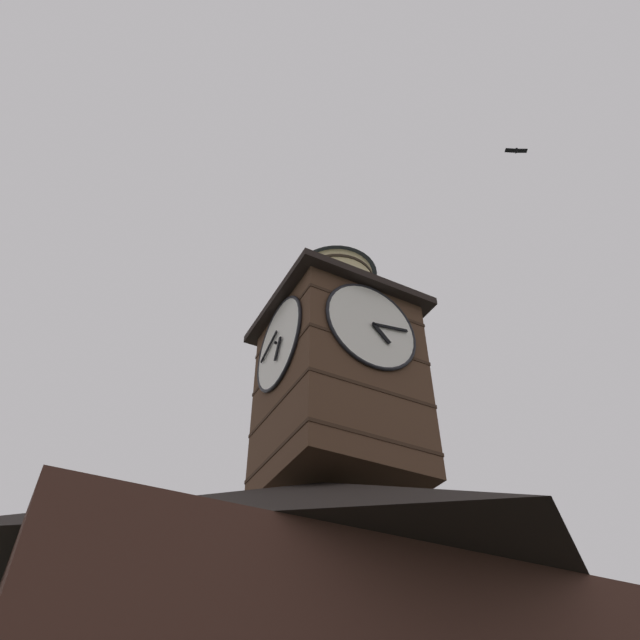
# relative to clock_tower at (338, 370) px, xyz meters

# --- Properties ---
(clock_tower) EXTENTS (4.47, 4.47, 8.91)m
(clock_tower) POSITION_rel_clock_tower_xyz_m (0.00, 0.00, 0.00)
(clock_tower) COLOR #4C3323
(clock_tower) RESTS_ON building_main
(pine_tree_behind) EXTENTS (5.70, 5.70, 17.50)m
(pine_tree_behind) POSITION_rel_clock_tower_xyz_m (-1.75, -4.53, -4.22)
(pine_tree_behind) COLOR #473323
(pine_tree_behind) RESTS_ON ground_plane
(flying_bird_high) EXTENTS (0.72, 0.45, 0.12)m
(flying_bird_high) POSITION_rel_clock_tower_xyz_m (-3.96, 5.32, 6.85)
(flying_bird_high) COLOR black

